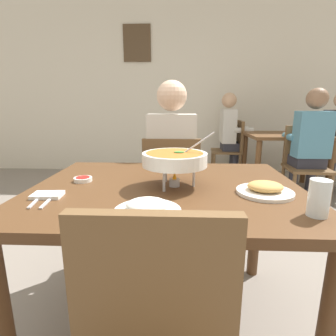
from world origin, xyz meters
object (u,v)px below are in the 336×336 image
object	(u,v)px
sauce_dish	(83,179)
patron_bg_middle	(310,141)
rice_plate	(147,208)
dining_table_far	(285,144)
dining_table_main	(167,206)
chair_bg_middle	(304,160)
curry_bowl	(175,159)
drink_glass	(319,200)
patron_bg_left	(230,131)
diner_main	(172,156)
appetizer_plate	(265,189)
chair_bg_left	(232,146)
chair_diner_main	(172,187)

from	to	relation	value
sauce_dish	patron_bg_middle	world-z (taller)	patron_bg_middle
rice_plate	dining_table_far	world-z (taller)	rice_plate
patron_bg_middle	dining_table_far	bearing A→B (deg)	93.97
dining_table_main	chair_bg_middle	xyz separation A→B (m)	(1.50, 1.84, -0.15)
curry_bowl	drink_glass	distance (m)	0.60
patron_bg_left	patron_bg_middle	size ratio (longest dim) A/B	1.00
diner_main	appetizer_plate	xyz separation A→B (m)	(0.43, -0.91, 0.04)
rice_plate	appetizer_plate	world-z (taller)	same
dining_table_main	curry_bowl	size ratio (longest dim) A/B	3.79
curry_bowl	chair_bg_middle	xyz separation A→B (m)	(1.46, 1.85, -0.38)
chair_bg_left	appetizer_plate	bearing A→B (deg)	-98.53
rice_plate	dining_table_far	bearing A→B (deg)	60.57
dining_table_far	chair_bg_left	distance (m)	0.79
rice_plate	chair_bg_left	world-z (taller)	chair_bg_left
chair_bg_middle	patron_bg_left	bearing A→B (deg)	122.79
appetizer_plate	chair_bg_middle	world-z (taller)	chair_bg_middle
patron_bg_left	rice_plate	bearing A→B (deg)	-105.33
chair_diner_main	dining_table_far	distance (m)	2.15
sauce_dish	chair_bg_middle	bearing A→B (deg)	42.87
dining_table_far	drink_glass	bearing A→B (deg)	-109.10
diner_main	sauce_dish	bearing A→B (deg)	-119.08
dining_table_main	chair_bg_middle	bearing A→B (deg)	50.79
rice_plate	dining_table_far	size ratio (longest dim) A/B	0.24
dining_table_main	sauce_dish	bearing A→B (deg)	172.77
rice_plate	chair_bg_middle	bearing A→B (deg)	54.50
chair_diner_main	dining_table_far	size ratio (longest dim) A/B	0.90
curry_bowl	drink_glass	xyz separation A→B (m)	(0.50, -0.32, -0.07)
dining_table_main	patron_bg_left	bearing A→B (deg)	73.92
appetizer_plate	sauce_dish	world-z (taller)	appetizer_plate
curry_bowl	dining_table_main	bearing A→B (deg)	167.58
curry_bowl	dining_table_far	bearing A→B (deg)	58.83
curry_bowl	patron_bg_left	bearing A→B (deg)	74.66
chair_diner_main	rice_plate	world-z (taller)	chair_diner_main
appetizer_plate	patron_bg_middle	bearing A→B (deg)	60.16
chair_diner_main	chair_bg_middle	world-z (taller)	same
dining_table_far	patron_bg_left	size ratio (longest dim) A/B	0.76
chair_bg_left	chair_diner_main	bearing A→B (deg)	-112.83
diner_main	patron_bg_middle	bearing A→B (deg)	32.53
dining_table_main	patron_bg_left	world-z (taller)	patron_bg_left
dining_table_far	chair_bg_middle	world-z (taller)	chair_bg_middle
curry_bowl	diner_main	bearing A→B (deg)	92.64
patron_bg_left	drink_glass	bearing A→B (deg)	-95.23
drink_glass	patron_bg_middle	world-z (taller)	patron_bg_middle
rice_plate	chair_bg_middle	world-z (taller)	chair_bg_middle
appetizer_plate	sauce_dish	bearing A→B (deg)	169.85
sauce_dish	patron_bg_middle	bearing A→B (deg)	41.75
dining_table_main	dining_table_far	xyz separation A→B (m)	(1.46, 2.35, -0.03)
drink_glass	dining_table_far	size ratio (longest dim) A/B	0.13
chair_bg_left	patron_bg_middle	bearing A→B (deg)	-59.71
dining_table_main	appetizer_plate	distance (m)	0.46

